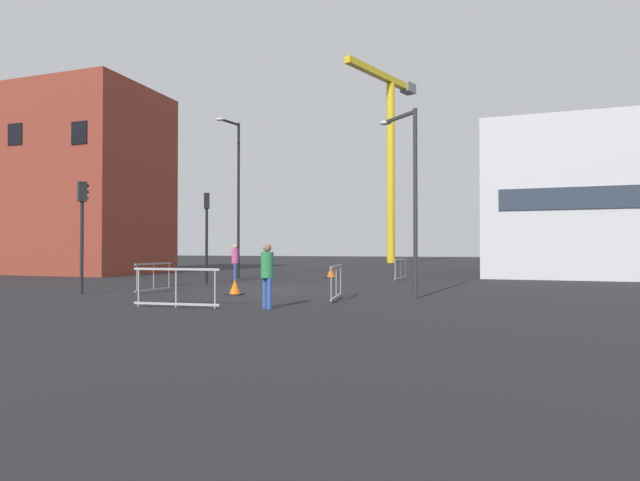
# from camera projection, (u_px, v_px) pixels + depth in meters

# --- Properties ---
(ground) EXTENTS (160.00, 160.00, 0.00)m
(ground) POSITION_uv_depth(u_px,v_px,m) (274.00, 290.00, 19.49)
(ground) COLOR black
(brick_building) EXTENTS (8.04, 7.24, 11.82)m
(brick_building) POSITION_uv_depth(u_px,v_px,m) (92.00, 182.00, 32.50)
(brick_building) COLOR brown
(brick_building) RESTS_ON ground
(office_block) EXTENTS (11.69, 10.78, 8.53)m
(office_block) POSITION_uv_depth(u_px,v_px,m) (584.00, 204.00, 29.66)
(office_block) COLOR silver
(office_block) RESTS_ON ground
(construction_crane) EXTENTS (5.65, 12.34, 21.17)m
(construction_crane) POSITION_uv_depth(u_px,v_px,m) (390.00, 141.00, 56.20)
(construction_crane) COLOR yellow
(construction_crane) RESTS_ON ground
(streetlamp_tall) EXTENTS (0.64, 1.62, 8.47)m
(streetlamp_tall) POSITION_uv_depth(u_px,v_px,m) (236.00, 188.00, 27.12)
(streetlamp_tall) COLOR black
(streetlamp_tall) RESTS_ON ground
(streetlamp_short) EXTENTS (1.46, 1.25, 6.15)m
(streetlamp_short) POSITION_uv_depth(u_px,v_px,m) (410.00, 185.00, 16.37)
(streetlamp_short) COLOR #2D2D30
(streetlamp_short) RESTS_ON ground
(traffic_light_near) EXTENTS (0.35, 0.39, 4.11)m
(traffic_light_near) POSITION_uv_depth(u_px,v_px,m) (207.00, 223.00, 22.50)
(traffic_light_near) COLOR black
(traffic_light_near) RESTS_ON ground
(traffic_light_far) EXTENTS (0.35, 0.38, 3.98)m
(traffic_light_far) POSITION_uv_depth(u_px,v_px,m) (82.00, 219.00, 17.70)
(traffic_light_far) COLOR #232326
(traffic_light_far) RESTS_ON ground
(pedestrian_walking) EXTENTS (0.34, 0.34, 1.75)m
(pedestrian_walking) POSITION_uv_depth(u_px,v_px,m) (267.00, 271.00, 13.40)
(pedestrian_walking) COLOR #33519E
(pedestrian_walking) RESTS_ON ground
(pedestrian_waiting) EXTENTS (0.34, 0.34, 1.83)m
(pedestrian_waiting) POSITION_uv_depth(u_px,v_px,m) (235.00, 259.00, 25.28)
(pedestrian_waiting) COLOR #33519E
(pedestrian_waiting) RESTS_ON ground
(safety_barrier_left_run) EXTENTS (0.16, 1.95, 1.08)m
(safety_barrier_left_run) POSITION_uv_depth(u_px,v_px,m) (154.00, 277.00, 18.46)
(safety_barrier_left_run) COLOR gray
(safety_barrier_left_run) RESTS_ON ground
(safety_barrier_mid_span) EXTENTS (0.37, 2.18, 1.08)m
(safety_barrier_mid_span) POSITION_uv_depth(u_px,v_px,m) (336.00, 282.00, 15.65)
(safety_barrier_mid_span) COLOR gray
(safety_barrier_mid_span) RESTS_ON ground
(safety_barrier_right_run) EXTENTS (0.33, 1.91, 1.08)m
(safety_barrier_right_run) POSITION_uv_depth(u_px,v_px,m) (400.00, 269.00, 25.66)
(safety_barrier_right_run) COLOR #B2B5BA
(safety_barrier_right_run) RESTS_ON ground
(safety_barrier_rear) EXTENTS (2.54, 0.30, 1.08)m
(safety_barrier_rear) POSITION_uv_depth(u_px,v_px,m) (176.00, 287.00, 13.63)
(safety_barrier_rear) COLOR #B2B5BA
(safety_barrier_rear) RESTS_ON ground
(traffic_cone_on_verge) EXTENTS (0.66, 0.66, 0.66)m
(traffic_cone_on_verge) POSITION_uv_depth(u_px,v_px,m) (331.00, 272.00, 27.66)
(traffic_cone_on_verge) COLOR black
(traffic_cone_on_verge) RESTS_ON ground
(traffic_cone_by_barrier) EXTENTS (0.54, 0.54, 0.54)m
(traffic_cone_by_barrier) POSITION_uv_depth(u_px,v_px,m) (235.00, 288.00, 17.46)
(traffic_cone_by_barrier) COLOR black
(traffic_cone_by_barrier) RESTS_ON ground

